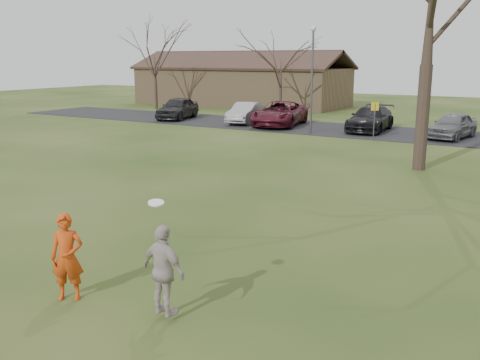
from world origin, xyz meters
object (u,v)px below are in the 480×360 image
at_px(car_0, 178,108).
at_px(car_4, 453,125).
at_px(catching_play, 164,270).
at_px(lamp_post, 312,66).
at_px(player_defender, 67,257).
at_px(building, 241,84).
at_px(car_3, 370,119).
at_px(car_1, 246,113).
at_px(car_2, 280,114).

xyz_separation_m(car_0, car_4, (19.20, 0.06, -0.08)).
distance_m(catching_play, lamp_post, 24.18).
relative_size(car_0, catching_play, 2.29).
distance_m(player_defender, building, 43.11).
bearing_deg(lamp_post, car_3, 45.19).
distance_m(car_3, catching_play, 26.07).
xyz_separation_m(car_0, building, (-2.50, 13.46, 1.09)).
bearing_deg(car_3, car_1, -179.98).
xyz_separation_m(car_0, lamp_post, (11.50, -2.04, 3.13)).
relative_size(car_1, lamp_post, 0.69).
bearing_deg(lamp_post, catching_play, -72.79).
bearing_deg(catching_play, car_0, 126.71).
distance_m(player_defender, car_1, 27.72).
height_order(car_1, car_2, car_2).
distance_m(car_2, car_3, 6.00).
bearing_deg(lamp_post, building, 132.09).
xyz_separation_m(car_1, catching_play, (12.93, -25.25, 0.17)).
distance_m(player_defender, car_0, 30.15).
bearing_deg(car_0, building, 86.85).
bearing_deg(player_defender, building, 83.90).
height_order(car_3, catching_play, catching_play).
height_order(car_4, lamp_post, lamp_post).
bearing_deg(catching_play, car_1, 117.11).
bearing_deg(catching_play, player_defender, -172.77).
distance_m(car_4, building, 25.53).
distance_m(car_4, catching_play, 25.01).
height_order(car_0, car_3, car_0).
bearing_deg(car_2, lamp_post, -44.77).
distance_m(car_3, car_4, 4.97).
bearing_deg(catching_play, building, 118.78).
xyz_separation_m(car_3, car_4, (4.91, -0.71, -0.03)).
xyz_separation_m(car_0, car_1, (5.67, 0.30, -0.09)).
relative_size(catching_play, building, 0.10).
height_order(car_4, catching_play, catching_play).
relative_size(car_0, building, 0.23).
xyz_separation_m(player_defender, car_1, (-10.85, 25.51, -0.09)).
distance_m(car_2, catching_play, 27.19).
distance_m(car_0, lamp_post, 12.10).
bearing_deg(car_2, car_1, 168.69).
bearing_deg(car_1, lamp_post, -31.38).
xyz_separation_m(car_0, car_2, (8.31, 0.22, -0.00)).
height_order(car_0, car_4, car_0).
bearing_deg(lamp_post, car_4, 15.24).
bearing_deg(car_2, car_0, 171.99).
relative_size(player_defender, car_4, 0.40).
height_order(building, lamp_post, lamp_post).
bearing_deg(building, car_4, -31.70).
distance_m(building, lamp_post, 20.99).
distance_m(car_1, catching_play, 28.37).
bearing_deg(car_4, building, 158.58).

